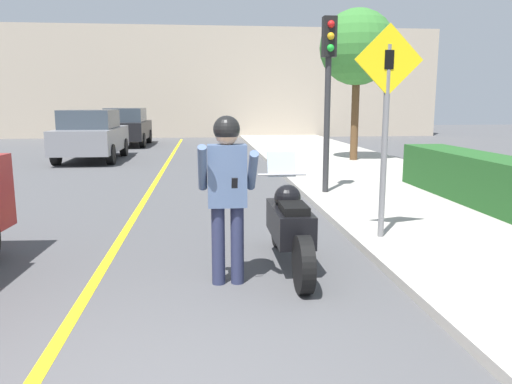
{
  "coord_description": "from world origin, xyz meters",
  "views": [
    {
      "loc": [
        0.61,
        -2.81,
        1.89
      ],
      "look_at": [
        1.2,
        2.97,
        0.86
      ],
      "focal_mm": 35.0,
      "sensor_mm": 36.0,
      "label": 1
    }
  ],
  "objects_px": {
    "street_tree": "(357,48)",
    "person_biker": "(227,182)",
    "motorcycle": "(289,225)",
    "crossing_sign": "(386,112)",
    "traffic_light": "(328,71)",
    "parked_car_black": "(127,127)",
    "parked_car_grey": "(91,135)"
  },
  "relations": [
    {
      "from": "street_tree",
      "to": "person_biker",
      "type": "bearing_deg",
      "value": -113.39
    },
    {
      "from": "motorcycle",
      "to": "crossing_sign",
      "type": "height_order",
      "value": "crossing_sign"
    },
    {
      "from": "traffic_light",
      "to": "parked_car_black",
      "type": "height_order",
      "value": "traffic_light"
    },
    {
      "from": "crossing_sign",
      "to": "street_tree",
      "type": "xyz_separation_m",
      "value": [
        2.38,
        9.16,
        1.79
      ]
    },
    {
      "from": "traffic_light",
      "to": "street_tree",
      "type": "distance_m",
      "value": 6.23
    },
    {
      "from": "traffic_light",
      "to": "motorcycle",
      "type": "bearing_deg",
      "value": -109.18
    },
    {
      "from": "motorcycle",
      "to": "parked_car_grey",
      "type": "distance_m",
      "value": 12.5
    },
    {
      "from": "motorcycle",
      "to": "parked_car_grey",
      "type": "bearing_deg",
      "value": 112.2
    },
    {
      "from": "motorcycle",
      "to": "traffic_light",
      "type": "xyz_separation_m",
      "value": [
        1.48,
        4.24,
        2.01
      ]
    },
    {
      "from": "motorcycle",
      "to": "crossing_sign",
      "type": "bearing_deg",
      "value": 28.95
    },
    {
      "from": "person_biker",
      "to": "street_tree",
      "type": "distance_m",
      "value": 11.66
    },
    {
      "from": "street_tree",
      "to": "traffic_light",
      "type": "bearing_deg",
      "value": -112.04
    },
    {
      "from": "traffic_light",
      "to": "street_tree",
      "type": "bearing_deg",
      "value": 67.96
    },
    {
      "from": "motorcycle",
      "to": "street_tree",
      "type": "xyz_separation_m",
      "value": [
        3.78,
        9.93,
        3.08
      ]
    },
    {
      "from": "crossing_sign",
      "to": "parked_car_grey",
      "type": "height_order",
      "value": "crossing_sign"
    },
    {
      "from": "parked_car_black",
      "to": "traffic_light",
      "type": "bearing_deg",
      "value": -65.97
    },
    {
      "from": "motorcycle",
      "to": "crossing_sign",
      "type": "distance_m",
      "value": 2.05
    },
    {
      "from": "traffic_light",
      "to": "person_biker",
      "type": "bearing_deg",
      "value": -114.95
    },
    {
      "from": "person_biker",
      "to": "street_tree",
      "type": "bearing_deg",
      "value": 66.61
    },
    {
      "from": "motorcycle",
      "to": "traffic_light",
      "type": "height_order",
      "value": "traffic_light"
    },
    {
      "from": "crossing_sign",
      "to": "parked_car_black",
      "type": "relative_size",
      "value": 0.66
    },
    {
      "from": "crossing_sign",
      "to": "parked_car_grey",
      "type": "relative_size",
      "value": 0.66
    },
    {
      "from": "person_biker",
      "to": "parked_car_grey",
      "type": "bearing_deg",
      "value": 108.2
    },
    {
      "from": "crossing_sign",
      "to": "street_tree",
      "type": "distance_m",
      "value": 9.63
    },
    {
      "from": "parked_car_grey",
      "to": "parked_car_black",
      "type": "height_order",
      "value": "same"
    },
    {
      "from": "street_tree",
      "to": "parked_car_black",
      "type": "distance_m",
      "value": 11.54
    },
    {
      "from": "person_biker",
      "to": "parked_car_black",
      "type": "xyz_separation_m",
      "value": [
        -3.71,
        18.07,
        -0.24
      ]
    },
    {
      "from": "street_tree",
      "to": "parked_car_black",
      "type": "height_order",
      "value": "street_tree"
    },
    {
      "from": "crossing_sign",
      "to": "parked_car_grey",
      "type": "distance_m",
      "value": 12.44
    },
    {
      "from": "motorcycle",
      "to": "traffic_light",
      "type": "distance_m",
      "value": 4.92
    },
    {
      "from": "street_tree",
      "to": "crossing_sign",
      "type": "bearing_deg",
      "value": -104.59
    },
    {
      "from": "person_biker",
      "to": "parked_car_black",
      "type": "relative_size",
      "value": 0.42
    }
  ]
}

